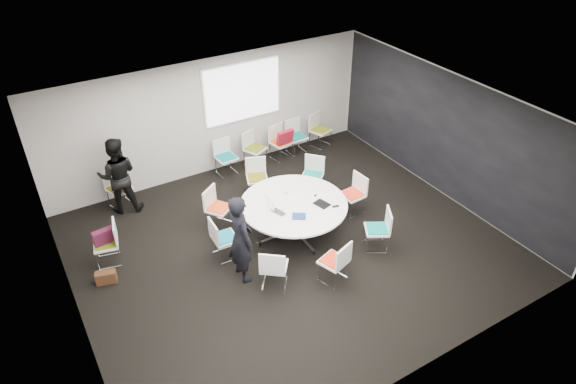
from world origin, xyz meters
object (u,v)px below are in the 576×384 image
chair_spare_left (108,250)px  chair_person_back (120,195)px  chair_ring_e (225,245)px  chair_back_c (281,148)px  chair_ring_b (312,182)px  chair_ring_c (257,184)px  conference_table (294,211)px  chair_back_b (255,155)px  chair_ring_g (334,268)px  person_main (241,238)px  laptop (280,211)px  brown_bag (106,277)px  chair_back_d (296,143)px  chair_back_a (227,164)px  chair_ring_h (377,236)px  chair_ring_a (352,201)px  person_back (118,176)px  maroon_bag (104,236)px  cup (286,192)px  chair_ring_d (219,215)px  chair_ring_f (274,274)px  chair_back_e (320,136)px

chair_spare_left → chair_person_back: size_ratio=1.00×
chair_ring_e → chair_back_c: (2.84, 2.73, 0.00)m
chair_ring_b → chair_ring_c: bearing=21.8°
conference_table → chair_back_b: chair_back_b is taller
chair_ring_g → person_main: 1.78m
chair_ring_b → laptop: 1.94m
conference_table → chair_person_back: bearing=134.8°
brown_bag → chair_back_d: bearing=22.9°
chair_back_a → chair_ring_h: bearing=104.1°
chair_back_a → chair_spare_left: (-3.30, -1.76, 0.00)m
chair_ring_h → chair_ring_a: bearing=15.4°
person_back → maroon_bag: person_back is taller
chair_back_b → chair_spare_left: size_ratio=1.00×
chair_person_back → person_back: size_ratio=0.51×
chair_back_b → cup: bearing=52.8°
chair_ring_g → chair_spare_left: same height
chair_ring_b → chair_ring_a: bearing=156.2°
chair_ring_d → chair_back_c: 3.09m
chair_back_a → chair_spare_left: bearing=24.1°
brown_bag → chair_ring_b: bearing=6.3°
chair_ring_e → maroon_bag: bearing=-114.3°
chair_ring_g → chair_back_c: bearing=53.2°
chair_ring_f → chair_back_a: 4.04m
brown_bag → chair_back_a: bearing=33.2°
chair_back_b → laptop: chair_back_b is taller
chair_back_c → chair_ring_h: bearing=76.0°
chair_ring_a → laptop: size_ratio=2.89×
chair_spare_left → person_main: person_main is taller
brown_bag → chair_ring_d: bearing=11.2°
chair_ring_c → chair_back_a: 1.21m
chair_ring_e → person_back: 2.91m
chair_ring_d → chair_back_e: same height
conference_table → chair_ring_g: 1.60m
chair_back_d → laptop: size_ratio=2.89×
chair_back_c → person_main: 4.44m
chair_ring_b → chair_ring_f: bearing=93.0°
chair_ring_f → laptop: (0.73, 1.04, 0.47)m
chair_ring_b → person_main: (-2.61, -1.65, 0.60)m
chair_ring_a → chair_ring_h: bearing=161.5°
chair_ring_e → chair_back_d: same height
chair_ring_d → cup: size_ratio=9.78×
chair_spare_left → chair_ring_c: bearing=-68.1°
chair_ring_c → cup: (0.02, -1.24, 0.50)m
person_back → brown_bag: size_ratio=4.81×
chair_back_d → chair_back_e: 0.73m
chair_ring_d → chair_back_b: size_ratio=1.00×
chair_ring_c → person_main: person_main is taller
conference_table → chair_ring_h: 1.71m
chair_ring_f → cup: bearing=91.1°
chair_person_back → chair_ring_h: bearing=117.1°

